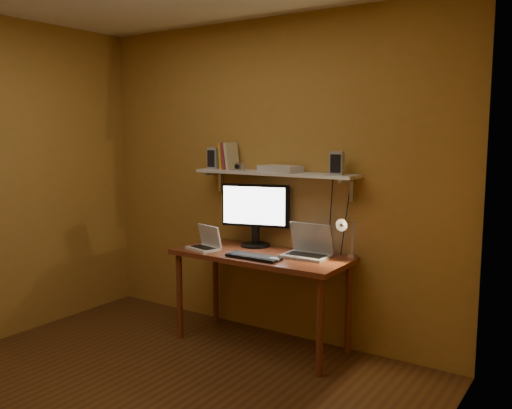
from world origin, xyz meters
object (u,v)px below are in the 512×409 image
Objects in this scene: keyboard at (254,257)px; mouse at (274,259)px; laptop at (309,248)px; desk at (261,264)px; router at (280,169)px; desk_lamp at (347,233)px; speaker_right at (337,163)px; shelf_camera at (239,167)px; monitor at (255,212)px; wall_shelf at (274,174)px; netbook at (206,243)px; speaker_left at (215,158)px.

mouse is (0.18, -0.00, 0.00)m from keyboard.
desk is at bearing -164.76° from laptop.
laptop is 0.66m from router.
mouse is 0.56m from desk_lamp.
speaker_right is (0.32, 0.36, 0.69)m from mouse.
desk_lamp reaches higher than laptop.
monitor is at bearing 21.92° from shelf_camera.
desk is 8.20× the size of speaker_right.
router is (0.24, -0.01, 0.36)m from monitor.
speaker_right reaches higher than monitor.
speaker_right is (0.55, 0.18, 0.80)m from desk.
keyboard is (0.05, -0.18, 0.10)m from desk.
wall_shelf is at bearing 90.00° from desk.
keyboard is 4.91× the size of mouse.
desk is at bearing 30.88° from netbook.
desk is 3.73× the size of desk_lamp.
router is (-0.48, -0.00, -0.06)m from speaker_right.
desk_lamp is at bearing -5.88° from wall_shelf.
desk is 1.00× the size of wall_shelf.
monitor is 1.80× the size of router.
desk_lamp is at bearing 3.21° from laptop.
mouse is 0.89m from shelf_camera.
mouse is at bearing -143.66° from speaker_right.
router is at bearing 88.46° from keyboard.
desk_lamp is (0.30, 0.02, 0.14)m from laptop.
shelf_camera is (-0.31, -0.05, 0.05)m from wall_shelf.
monitor is 0.59m from laptop.
netbook is 1.72× the size of speaker_right.
shelf_camera is at bearing 138.91° from keyboard.
laptop is 0.92× the size of desk_lamp.
laptop is 1.92× the size of speaker_left.
desk is at bearing -62.63° from monitor.
desk is 0.98m from speaker_right.
netbook is at bearing -148.63° from router.
speaker_left is (-0.94, 0.07, 0.65)m from laptop.
keyboard is 1.39× the size of router.
keyboard is 2.52× the size of speaker_right.
monitor is at bearing 169.96° from laptop.
laptop is at bearing 1.43° from speaker_left.
speaker_left reaches higher than laptop.
mouse is at bearing -0.23° from keyboard.
wall_shelf is 0.08m from router.
speaker_right reaches higher than mouse.
monitor is 1.30× the size of keyboard.
netbook is at bearing 175.02° from keyboard.
desk_lamp is at bearing -20.40° from monitor.
netbook reaches higher than mouse.
mouse is 0.23× the size of desk_lamp.
speaker_left is 1.06× the size of speaker_right.
router is (0.37, 0.04, -0.01)m from shelf_camera.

